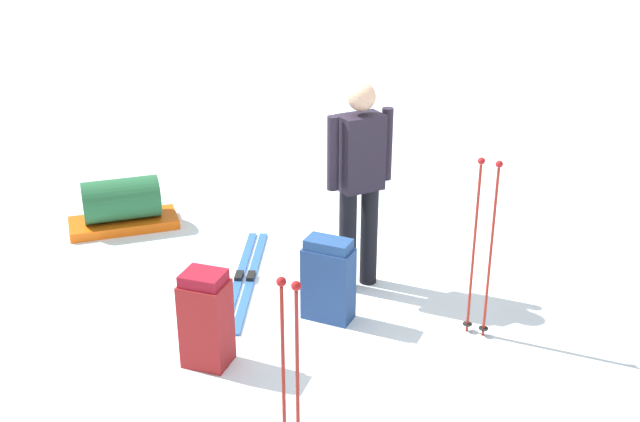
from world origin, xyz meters
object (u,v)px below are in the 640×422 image
object	(u,v)px
ski_poles_planted_far	(290,383)
backpack_large_dark	(328,280)
ski_pair_near	(245,278)
backpack_bright	(206,319)
gear_sled	(122,206)
skier_standing	(360,176)
ski_poles_planted_near	(483,241)

from	to	relation	value
ski_poles_planted_far	backpack_large_dark	bearing A→B (deg)	-49.57
ski_pair_near	backpack_bright	distance (m)	1.26
ski_pair_near	gear_sled	distance (m)	1.66
skier_standing	ski_poles_planted_near	bearing A→B (deg)	-175.16
ski_pair_near	backpack_bright	size ratio (longest dim) A/B	1.99
backpack_large_dark	ski_poles_planted_near	bearing A→B (deg)	-144.96
skier_standing	ski_poles_planted_far	distance (m)	2.45
backpack_large_dark	skier_standing	bearing A→B (deg)	-68.31
ski_poles_planted_near	ski_poles_planted_far	world-z (taller)	ski_poles_planted_near
skier_standing	backpack_bright	size ratio (longest dim) A/B	2.44
skier_standing	ski_pair_near	distance (m)	1.33
skier_standing	backpack_large_dark	size ratio (longest dim) A/B	2.59
gear_sled	ski_poles_planted_far	bearing A→B (deg)	163.02
backpack_bright	gear_sled	xyz separation A→B (m)	(2.42, -0.74, -0.12)
skier_standing	ski_pair_near	bearing A→B (deg)	41.64
gear_sled	ski_poles_planted_near	bearing A→B (deg)	-165.15
skier_standing	ski_pair_near	xyz separation A→B (m)	(0.70, 0.63, -0.94)
backpack_bright	gear_sled	distance (m)	2.53
skier_standing	gear_sled	distance (m)	2.58
backpack_large_dark	gear_sled	size ratio (longest dim) A/B	0.59
ski_poles_planted_near	gear_sled	world-z (taller)	ski_poles_planted_near
backpack_bright	gear_sled	world-z (taller)	backpack_bright
skier_standing	ski_poles_planted_far	size ratio (longest dim) A/B	1.28
ski_pair_near	ski_poles_planted_far	xyz separation A→B (m)	(-2.14, 1.35, 0.73)
backpack_bright	ski_poles_planted_near	bearing A→B (deg)	-122.11
skier_standing	gear_sled	world-z (taller)	skier_standing
ski_poles_planted_near	gear_sled	bearing A→B (deg)	14.85
skier_standing	backpack_large_dark	distance (m)	0.86
ski_pair_near	gear_sled	size ratio (longest dim) A/B	1.25
ski_poles_planted_near	ski_pair_near	bearing A→B (deg)	21.56
ski_poles_planted_far	gear_sled	bearing A→B (deg)	-16.98
skier_standing	ski_poles_planted_near	xyz separation A→B (m)	(-1.12, -0.09, -0.20)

